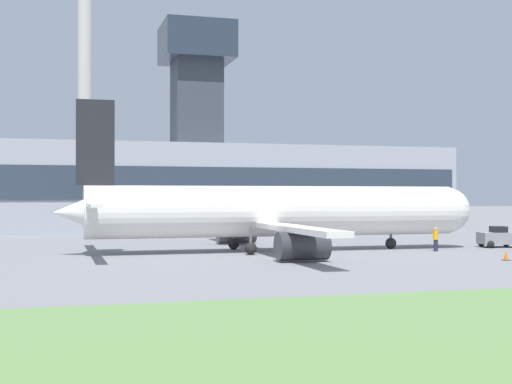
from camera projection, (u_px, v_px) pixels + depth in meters
ground_plane at (284, 258)px, 47.75m from camera, size 400.00×400.00×0.00m
terminal_building at (187, 179)px, 83.85m from camera, size 65.90×10.33×24.43m
smokestack_left at (85, 93)px, 114.32m from camera, size 2.62×2.62×41.31m
airplane at (273, 212)px, 53.52m from camera, size 32.50×31.09×10.95m
pushback_tug at (498, 238)px, 57.76m from camera, size 3.29×2.64×1.71m
ground_crew_person at (436, 239)px, 53.63m from camera, size 0.53×0.53×1.80m
traffic_cone_near_nose at (506, 256)px, 46.07m from camera, size 0.47×0.47×0.67m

